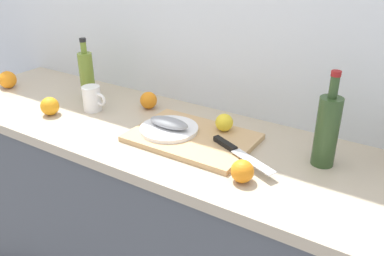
# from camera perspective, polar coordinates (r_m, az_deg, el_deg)

# --- Properties ---
(back_wall) EXTENTS (3.20, 0.05, 2.50)m
(back_wall) POSITION_cam_1_polar(r_m,az_deg,el_deg) (1.74, -0.21, 14.65)
(back_wall) COLOR silver
(back_wall) RESTS_ON ground_plane
(kitchen_counter) EXTENTS (2.00, 0.60, 0.90)m
(kitchen_counter) POSITION_cam_1_polar(r_m,az_deg,el_deg) (1.84, -5.74, -12.54)
(kitchen_counter) COLOR #4C5159
(kitchen_counter) RESTS_ON ground_plane
(cutting_board) EXTENTS (0.45, 0.31, 0.02)m
(cutting_board) POSITION_cam_1_polar(r_m,az_deg,el_deg) (1.48, 0.00, -1.39)
(cutting_board) COLOR tan
(cutting_board) RESTS_ON kitchen_counter
(white_plate) EXTENTS (0.22, 0.22, 0.01)m
(white_plate) POSITION_cam_1_polar(r_m,az_deg,el_deg) (1.51, -3.26, -0.13)
(white_plate) COLOR white
(white_plate) RESTS_ON cutting_board
(fish_fillet) EXTENTS (0.16, 0.07, 0.04)m
(fish_fillet) POSITION_cam_1_polar(r_m,az_deg,el_deg) (1.50, -3.29, 0.75)
(fish_fillet) COLOR gray
(fish_fillet) RESTS_ON white_plate
(chef_knife) EXTENTS (0.28, 0.15, 0.02)m
(chef_knife) POSITION_cam_1_polar(r_m,az_deg,el_deg) (1.37, 6.07, -3.10)
(chef_knife) COLOR silver
(chef_knife) RESTS_ON cutting_board
(lemon_0) EXTENTS (0.07, 0.07, 0.07)m
(lemon_0) POSITION_cam_1_polar(r_m,az_deg,el_deg) (1.50, 4.57, 0.78)
(lemon_0) COLOR yellow
(lemon_0) RESTS_ON cutting_board
(olive_oil_bottle) EXTENTS (0.06, 0.06, 0.28)m
(olive_oil_bottle) POSITION_cam_1_polar(r_m,az_deg,el_deg) (1.88, -14.66, 7.27)
(olive_oil_bottle) COLOR olive
(olive_oil_bottle) RESTS_ON kitchen_counter
(wine_bottle) EXTENTS (0.07, 0.07, 0.32)m
(wine_bottle) POSITION_cam_1_polar(r_m,az_deg,el_deg) (1.35, 18.56, -0.22)
(wine_bottle) COLOR #2D4723
(wine_bottle) RESTS_ON kitchen_counter
(coffee_mug_0) EXTENTS (0.12, 0.08, 0.11)m
(coffee_mug_0) POSITION_cam_1_polar(r_m,az_deg,el_deg) (1.77, -13.92, 4.07)
(coffee_mug_0) COLOR white
(coffee_mug_0) RESTS_ON kitchen_counter
(orange_0) EXTENTS (0.07, 0.07, 0.07)m
(orange_0) POSITION_cam_1_polar(r_m,az_deg,el_deg) (1.24, 7.13, -6.08)
(orange_0) COLOR orange
(orange_0) RESTS_ON kitchen_counter
(orange_1) EXTENTS (0.08, 0.08, 0.08)m
(orange_1) POSITION_cam_1_polar(r_m,az_deg,el_deg) (2.18, -24.63, 6.23)
(orange_1) COLOR orange
(orange_1) RESTS_ON kitchen_counter
(orange_2) EXTENTS (0.07, 0.07, 0.07)m
(orange_2) POSITION_cam_1_polar(r_m,az_deg,el_deg) (1.76, -6.17, 3.92)
(orange_2) COLOR orange
(orange_2) RESTS_ON kitchen_counter
(orange_3) EXTENTS (0.08, 0.08, 0.08)m
(orange_3) POSITION_cam_1_polar(r_m,az_deg,el_deg) (1.78, -19.47, 2.93)
(orange_3) COLOR orange
(orange_3) RESTS_ON kitchen_counter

